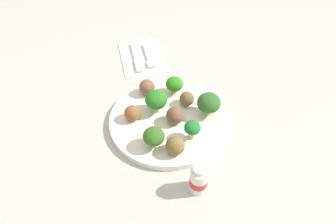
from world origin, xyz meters
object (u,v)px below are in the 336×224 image
Objects in this scene: broccoli_floret_front_left at (192,128)px; napkin at (142,57)px; plate at (168,120)px; meatball_front_right at (177,146)px; yogurt_bottle at (199,180)px; meatball_near_rim at (132,113)px; broccoli_floret_center at (156,100)px; broccoli_floret_back_left at (174,84)px; broccoli_floret_far_rim at (154,137)px; broccoli_floret_mid_right at (208,102)px; meatball_back_right at (187,99)px; knife at (136,58)px; meatball_far_rim at (175,115)px; meatball_back_left at (147,87)px; fork at (148,56)px.

broccoli_floret_front_left is 0.35m from napkin.
meatball_front_right reaches higher than plate.
yogurt_bottle is (0.09, 0.03, -0.00)m from meatball_front_right.
yogurt_bottle is at bearing 30.34° from meatball_near_rim.
napkin is at bearing -176.66° from broccoli_floret_center.
broccoli_floret_far_rim is (0.16, -0.07, 0.00)m from broccoli_floret_back_left.
broccoli_floret_back_left reaches higher than napkin.
broccoli_floret_mid_right is (0.02, 0.12, -0.00)m from broccoli_floret_center.
broccoli_floret_front_left reaches higher than meatball_front_right.
broccoli_floret_front_left is 0.05m from meatball_front_right.
meatball_back_right is 0.25m from knife.
meatball_back_left is (-0.11, -0.05, -0.00)m from meatball_far_rim.
broccoli_floret_back_left is at bearing 15.32° from fork.
broccoli_floret_center is 1.22× the size of broccoli_floret_front_left.
knife is at bearing -172.33° from broccoli_floret_center.
broccoli_floret_front_left is 0.12m from yogurt_bottle.
yogurt_bottle is at bearing 5.99° from meatball_far_rim.
broccoli_floret_back_left is at bearing 171.40° from meatball_far_rim.
broccoli_floret_mid_right reaches higher than meatball_back_right.
fork is (-0.28, -0.03, -0.03)m from meatball_far_rim.
napkin is at bearing 179.53° from meatball_back_left.
napkin is (-0.18, -0.07, -0.04)m from broccoli_floret_back_left.
fork is (-0.33, -0.06, -0.04)m from broccoli_floret_front_left.
yogurt_bottle is at bearing 18.00° from meatball_front_right.
broccoli_floret_center reaches higher than broccoli_floret_front_left.
broccoli_floret_center is 1.17× the size of broccoli_floret_far_rim.
meatball_near_rim is (-0.01, -0.08, 0.03)m from plate.
napkin is (-0.24, -0.01, -0.05)m from broccoli_floret_center.
meatball_far_rim is at bearing 6.91° from fork.
broccoli_floret_far_rim is 0.34m from fork.
plate is 0.09m from broccoli_floret_front_left.
meatball_far_rim is at bearing 26.31° from meatball_back_left.
meatball_back_right is at bearing 144.62° from meatball_far_rim.
fork is at bearing -176.24° from meatball_front_right.
broccoli_floret_center is at bearing -42.46° from broccoli_floret_back_left.
broccoli_floret_center is 0.06m from meatball_near_rim.
broccoli_floret_back_left is 0.05m from meatball_back_right.
broccoli_floret_mid_right is (-0.00, 0.10, 0.04)m from plate.
meatball_back_right is at bearing 174.90° from yogurt_bottle.
meatball_near_rim is (0.02, -0.06, -0.02)m from broccoli_floret_center.
broccoli_floret_back_left is 0.10m from meatball_far_rim.
meatball_back_left reaches higher than meatball_near_rim.
broccoli_floret_center is 0.12m from broccoli_floret_mid_right.
meatball_far_rim is 0.28m from fork.
broccoli_floret_far_rim is 1.33× the size of meatball_near_rim.
meatball_near_rim is 0.09m from meatball_back_left.
meatball_far_rim is at bearing -151.26° from broccoli_floret_front_left.
broccoli_floret_mid_right is 0.18m from meatball_near_rim.
fork is at bearing 173.22° from meatball_back_left.
meatball_back_left is (-0.16, -0.08, -0.01)m from broccoli_floret_front_left.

